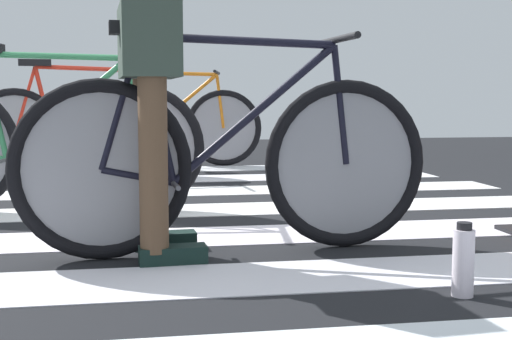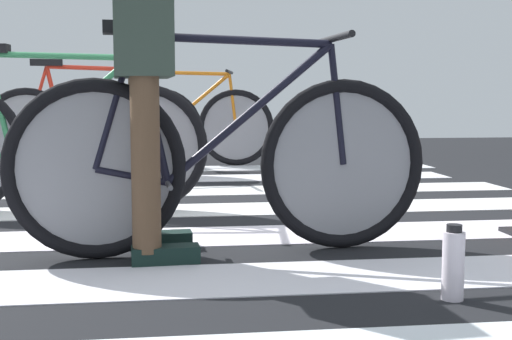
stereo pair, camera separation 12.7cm
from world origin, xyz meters
The scene contains 8 objects.
ground centered at (0.00, 0.00, 0.01)m, with size 18.00×14.00×0.02m.
crosswalk_markings centered at (0.03, 0.06, 0.02)m, with size 5.40×5.74×0.00m.
bicycle_1_of_4 centered at (0.51, -0.66, 0.41)m, with size 1.74×0.52×0.93m.
cyclist_1_of_4 centered at (0.20, -0.68, 0.67)m, with size 0.34×0.42×1.00m.
bicycle_2_of_4 centered at (-0.35, 0.52, 0.41)m, with size 1.73×0.52×0.93m.
bicycle_3_of_4 centered at (-0.28, 2.10, 0.41)m, with size 1.73×0.52×0.93m.
bicycle_4_of_4 centered at (0.43, 3.07, 0.41)m, with size 1.72×0.55×0.93m.
water_bottle centered at (1.18, -1.41, 0.14)m, with size 0.07×0.07×0.24m.
Camera 2 is at (0.29, -3.42, 0.66)m, focal length 47.95 mm.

